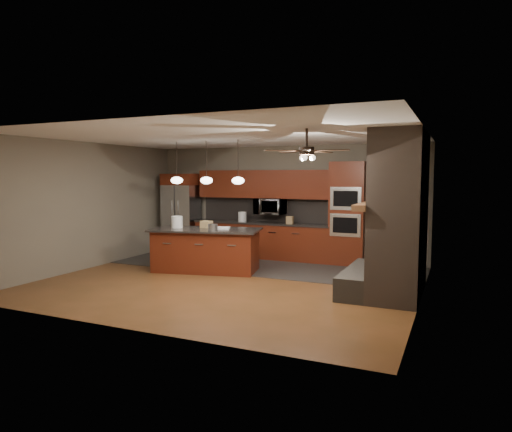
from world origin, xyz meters
The scene contains 22 objects.
ground centered at (0.00, 0.00, 0.00)m, with size 7.00×7.00×0.00m, color brown.
ceiling centered at (0.00, 0.00, 2.80)m, with size 7.00×6.00×0.02m, color white.
back_wall centered at (0.00, 3.00, 1.40)m, with size 7.00×0.02×2.80m, color #645C50.
right_wall centered at (3.50, 0.00, 1.40)m, with size 0.02×6.00×2.80m, color #645C50.
left_wall centered at (-3.50, 0.00, 1.40)m, with size 0.02×6.00×2.80m, color #645C50.
slate_tile_patch centered at (0.00, 1.80, 0.01)m, with size 7.00×2.40×0.01m, color #2D2C29.
fireplace_column centered at (3.04, 0.40, 1.30)m, with size 1.30×2.10×2.80m.
back_cabinetry centered at (-0.48, 2.74, 0.89)m, with size 3.59×0.64×2.20m.
oven_tower centered at (1.70, 2.69, 1.19)m, with size 0.80×0.63×2.38m.
microwave centered at (-0.27, 2.75, 1.30)m, with size 0.73×0.41×0.50m, color silver.
refrigerator centered at (-2.78, 2.62, 1.06)m, with size 0.91×0.75×2.11m.
kitchen_island centered at (-0.94, 0.72, 0.46)m, with size 2.50×1.54×0.92m.
white_bucket centered at (-1.60, 0.61, 1.05)m, with size 0.24×0.24×0.26m, color white.
paint_can centered at (-0.65, 0.51, 0.99)m, with size 0.20×0.20×0.14m, color #A9A9AD.
paint_tray centered at (-0.64, 0.86, 0.94)m, with size 0.37×0.26×0.04m, color white.
cardboard_box centered at (-1.04, 0.91, 1.00)m, with size 0.24×0.17×0.15m, color tan.
counter_bucket centered at (-1.02, 2.70, 1.02)m, with size 0.21×0.21×0.24m, color white.
counter_box centered at (0.29, 2.65, 0.99)m, with size 0.16×0.13×0.18m, color olive.
pendant_left centered at (-1.65, 0.70, 1.96)m, with size 0.26×0.26×0.92m.
pendant_center centered at (-0.90, 0.70, 1.96)m, with size 0.26×0.26×0.92m.
pendant_right centered at (-0.15, 0.70, 1.96)m, with size 0.26×0.26×0.92m.
ceiling_fan centered at (1.80, -0.80, 2.46)m, with size 1.27×1.33×0.41m.
Camera 1 is at (4.03, -7.74, 2.05)m, focal length 32.00 mm.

